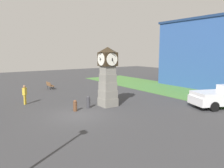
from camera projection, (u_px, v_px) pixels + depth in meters
name	position (u px, v px, depth m)	size (l,w,h in m)	color
ground_plane	(79.00, 115.00, 16.54)	(79.95, 79.95, 0.00)	#38383A
clock_tower	(108.00, 77.00, 18.94)	(1.73, 1.68, 5.16)	slate
bollard_near_tower	(88.00, 102.00, 18.52)	(0.31, 0.31, 1.05)	#333338
bollard_mid_row	(75.00, 105.00, 17.57)	(0.31, 0.31, 0.92)	brown
pickup_truck	(224.00, 97.00, 18.75)	(3.93, 5.97, 1.85)	silver
bench	(50.00, 85.00, 27.83)	(1.61, 0.55, 0.90)	brown
pedestrian_near_bench	(25.00, 93.00, 19.70)	(0.46, 0.44, 1.77)	gold
warehouse_blue_far	(222.00, 54.00, 28.56)	(14.90, 8.56, 8.96)	#2D5193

